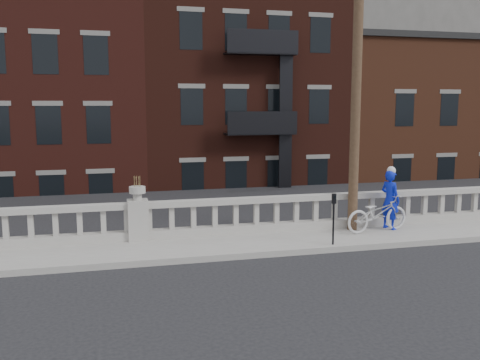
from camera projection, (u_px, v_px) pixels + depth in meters
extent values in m
plane|color=black|center=(152.00, 294.00, 10.84)|extent=(120.00, 120.00, 0.00)
cube|color=gray|center=(141.00, 251.00, 13.70)|extent=(32.00, 2.20, 0.15)
cube|color=gray|center=(138.00, 235.00, 14.59)|extent=(28.00, 0.34, 0.25)
cube|color=gray|center=(138.00, 205.00, 14.47)|extent=(28.00, 0.34, 0.16)
cube|color=gray|center=(138.00, 220.00, 14.53)|extent=(0.55, 0.55, 1.10)
cylinder|color=gray|center=(137.00, 196.00, 14.43)|extent=(0.24, 0.24, 0.20)
cylinder|color=gray|center=(137.00, 190.00, 14.41)|extent=(0.44, 0.44, 0.18)
cube|color=#605E59|center=(140.00, 324.00, 15.30)|extent=(36.00, 0.50, 5.15)
cube|color=black|center=(119.00, 238.00, 36.46)|extent=(80.00, 44.00, 0.50)
cube|color=#595651|center=(75.00, 299.00, 18.87)|extent=(16.00, 7.00, 4.00)
cube|color=#595651|center=(367.00, 102.00, 47.29)|extent=(14.00, 14.00, 18.00)
cube|color=#451913|center=(42.00, 138.00, 28.69)|extent=(10.00, 14.00, 14.00)
cube|color=black|center=(35.00, 0.00, 27.68)|extent=(10.30, 14.30, 0.30)
cube|color=#37150F|center=(224.00, 122.00, 31.05)|extent=(10.00, 14.00, 15.50)
cube|color=#5D2E1C|center=(378.00, 149.00, 33.77)|extent=(10.00, 14.00, 12.00)
cube|color=black|center=(382.00, 49.00, 32.90)|extent=(10.30, 14.30, 0.30)
cylinder|color=#422D1E|center=(357.00, 57.00, 15.09)|extent=(0.28, 0.28, 10.00)
cylinder|color=black|center=(333.00, 224.00, 14.02)|extent=(0.05, 0.05, 1.10)
cube|color=black|center=(334.00, 199.00, 13.92)|extent=(0.10, 0.08, 0.26)
cube|color=black|center=(335.00, 197.00, 13.87)|extent=(0.06, 0.01, 0.08)
imported|color=silver|center=(377.00, 213.00, 15.46)|extent=(2.13, 1.03, 1.07)
imported|color=#0D1EC3|center=(390.00, 200.00, 15.77)|extent=(0.62, 0.75, 1.76)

